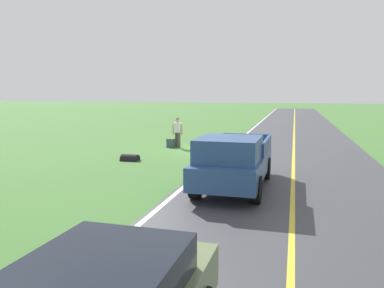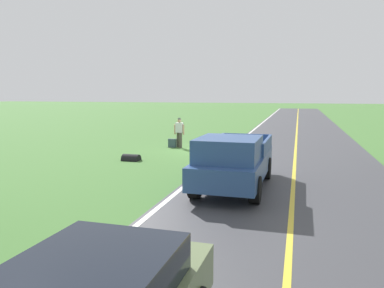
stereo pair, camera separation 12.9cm
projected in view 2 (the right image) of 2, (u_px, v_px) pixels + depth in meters
The scene contains 8 objects.
ground_plane at pixel (207, 150), 21.25m from camera, with size 200.00×200.00×0.00m, color #427033.
road_surface at pixel (295, 154), 19.97m from camera, with size 7.51×120.00×0.00m, color #3D3D42.
lane_edge_line at pixel (228, 151), 20.93m from camera, with size 0.16×117.60×0.00m, color silver.
lane_centre_line at pixel (295, 154), 19.97m from camera, with size 0.14×117.60×0.00m, color gold.
hitchhiker_walking at pixel (179, 131), 22.13m from camera, with size 0.62×0.51×1.75m.
suitcase_carried at pixel (172, 143), 22.26m from camera, with size 0.20×0.46×0.50m, color #384C56.
pickup_truck_passing at pixel (233, 160), 12.50m from camera, with size 2.16×5.43×1.82m.
drainage_culvert at pixel (131, 160), 17.98m from camera, with size 0.60×0.60×0.80m, color black.
Camera 2 is at (-4.86, 20.46, 3.17)m, focal length 35.70 mm.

